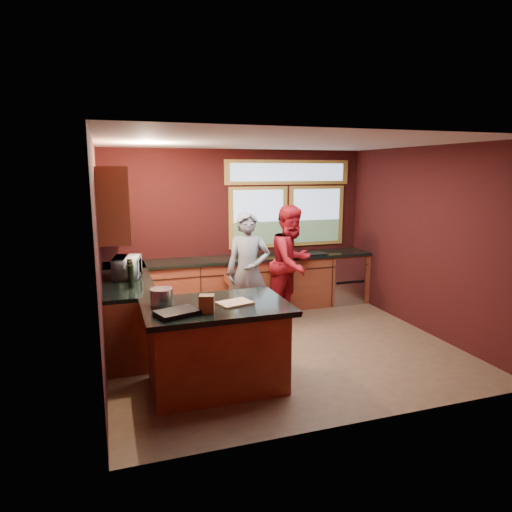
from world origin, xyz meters
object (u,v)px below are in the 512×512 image
island (216,345)px  stock_pot (162,297)px  person_grey (248,272)px  person_red (292,263)px  cutting_board (235,303)px

island → stock_pot: 0.80m
person_grey → stock_pot: size_ratio=7.36×
person_red → stock_pot: size_ratio=7.60×
person_grey → cutting_board: size_ratio=5.04×
island → stock_pot: bearing=164.7°
cutting_board → stock_pot: stock_pot is taller
stock_pot → island: bearing=-15.3°
person_red → cutting_board: (-1.49, -1.98, 0.04)m
island → stock_pot: size_ratio=6.46×
person_grey → island: bearing=-97.8°
person_red → cutting_board: person_red is taller
cutting_board → person_grey: bearing=68.2°
stock_pot → person_grey: bearing=46.4°
island → cutting_board: bearing=-14.0°
person_grey → person_red: person_red is taller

